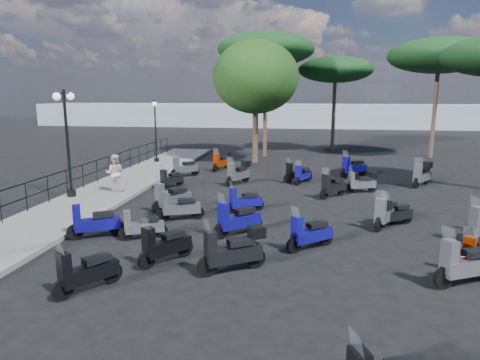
# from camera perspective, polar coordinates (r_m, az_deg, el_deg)

# --- Properties ---
(ground) EXTENTS (120.00, 120.00, 0.00)m
(ground) POSITION_cam_1_polar(r_m,az_deg,el_deg) (15.38, -0.25, -5.35)
(ground) COLOR black
(ground) RESTS_ON ground
(sidewalk) EXTENTS (3.00, 30.00, 0.15)m
(sidewalk) POSITION_cam_1_polar(r_m,az_deg,el_deg) (20.10, -17.50, -1.64)
(sidewalk) COLOR #605F5C
(sidewalk) RESTS_ON ground
(railing) EXTENTS (0.04, 26.04, 1.10)m
(railing) POSITION_cam_1_polar(r_m,az_deg,el_deg) (20.37, -21.18, 0.65)
(railing) COLOR black
(railing) RESTS_ON sidewalk
(lamp_post_1) EXTENTS (0.36, 1.32, 4.46)m
(lamp_post_1) POSITION_cam_1_polar(r_m,az_deg,el_deg) (19.17, -22.07, 5.39)
(lamp_post_1) COLOR black
(lamp_post_1) RESTS_ON sidewalk
(lamp_post_2) EXTENTS (0.52, 1.11, 3.89)m
(lamp_post_2) POSITION_cam_1_polar(r_m,az_deg,el_deg) (27.78, -11.21, 6.97)
(lamp_post_2) COLOR black
(lamp_post_2) RESTS_ON sidewalk
(pedestrian_far) EXTENTS (0.95, 0.82, 1.67)m
(pedestrian_far) POSITION_cam_1_polar(r_m,az_deg,el_deg) (19.75, -16.35, 0.90)
(pedestrian_far) COLOR beige
(pedestrian_far) RESTS_ON sidewalk
(scooter_0) EXTENTS (1.13, 1.48, 1.39)m
(scooter_0) POSITION_cam_1_polar(r_m,az_deg,el_deg) (11.65, -9.99, -8.62)
(scooter_0) COLOR black
(scooter_0) RESTS_ON ground
(scooter_1) EXTENTS (1.59, 1.00, 1.40)m
(scooter_1) POSITION_cam_1_polar(r_m,az_deg,el_deg) (14.15, -18.82, -5.43)
(scooter_1) COLOR black
(scooter_1) RESTS_ON ground
(scooter_2) EXTENTS (1.63, 0.82, 1.36)m
(scooter_2) POSITION_cam_1_polar(r_m,az_deg,el_deg) (15.37, -8.11, -3.64)
(scooter_2) COLOR black
(scooter_2) RESTS_ON ground
(scooter_3) EXTENTS (0.90, 1.36, 1.21)m
(scooter_3) POSITION_cam_1_polar(r_m,az_deg,el_deg) (20.69, -9.22, 0.10)
(scooter_3) COLOR black
(scooter_3) RESTS_ON ground
(scooter_4) EXTENTS (1.32, 1.28, 1.38)m
(scooter_4) POSITION_cam_1_polar(r_m,az_deg,el_deg) (23.35, -7.42, 1.59)
(scooter_4) COLOR black
(scooter_4) RESTS_ON ground
(scooter_5) EXTENTS (1.06, 1.48, 1.36)m
(scooter_5) POSITION_cam_1_polar(r_m,az_deg,el_deg) (10.51, -19.82, -11.49)
(scooter_5) COLOR black
(scooter_5) RESTS_ON ground
(scooter_6) EXTENTS (1.65, 1.16, 1.48)m
(scooter_6) POSITION_cam_1_polar(r_m,az_deg,el_deg) (10.90, -0.94, -9.46)
(scooter_6) COLOR black
(scooter_6) RESTS_ON ground
(scooter_7) EXTENTS (1.42, 0.78, 1.20)m
(scooter_7) POSITION_cam_1_polar(r_m,az_deg,el_deg) (13.63, -12.93, -6.04)
(scooter_7) COLOR black
(scooter_7) RESTS_ON ground
(scooter_8) EXTENTS (1.24, 1.53, 1.48)m
(scooter_8) POSITION_cam_1_polar(r_m,az_deg,el_deg) (16.58, -9.09, -2.41)
(scooter_8) COLOR black
(scooter_8) RESTS_ON ground
(scooter_9) EXTENTS (1.06, 1.65, 1.44)m
(scooter_9) POSITION_cam_1_polar(r_m,az_deg,el_deg) (21.26, -0.21, 0.88)
(scooter_9) COLOR black
(scooter_9) RESTS_ON ground
(scooter_10) EXTENTS (0.86, 1.60, 1.34)m
(scooter_10) POSITION_cam_1_polar(r_m,az_deg,el_deg) (25.23, -2.46, 2.47)
(scooter_10) COLOR black
(scooter_10) RESTS_ON ground
(scooter_11) EXTENTS (1.36, 1.16, 1.34)m
(scooter_11) POSITION_cam_1_polar(r_m,az_deg,el_deg) (12.61, 9.27, -7.10)
(scooter_11) COLOR black
(scooter_11) RESTS_ON ground
(scooter_12) EXTENTS (1.41, 1.36, 1.47)m
(scooter_12) POSITION_cam_1_polar(r_m,az_deg,el_deg) (13.61, -0.36, -5.34)
(scooter_12) COLOR black
(scooter_12) RESTS_ON ground
(scooter_13) EXTENTS (1.39, 0.94, 1.26)m
(scooter_13) POSITION_cam_1_polar(r_m,az_deg,el_deg) (16.23, 0.55, -2.84)
(scooter_13) COLOR black
(scooter_13) RESTS_ON ground
(scooter_14) EXTENTS (1.19, 1.40, 1.38)m
(scooter_14) POSITION_cam_1_polar(r_m,az_deg,el_deg) (19.01, 12.27, -0.85)
(scooter_14) COLOR black
(scooter_14) RESTS_ON ground
(scooter_15) EXTENTS (0.85, 1.46, 1.25)m
(scooter_15) POSITION_cam_1_polar(r_m,az_deg,el_deg) (21.65, 8.34, 0.67)
(scooter_15) COLOR black
(scooter_15) RESTS_ON ground
(scooter_17) EXTENTS (1.74, 1.01, 1.49)m
(scooter_17) POSITION_cam_1_polar(r_m,az_deg,el_deg) (11.50, 27.97, -9.92)
(scooter_17) COLOR black
(scooter_17) RESTS_ON ground
(scooter_18) EXTENTS (1.01, 1.57, 1.40)m
(scooter_18) POSITION_cam_1_polar(r_m,az_deg,el_deg) (15.23, 18.84, -4.25)
(scooter_18) COLOR black
(scooter_18) RESTS_ON ground
(scooter_19) EXTENTS (1.30, 0.98, 1.22)m
(scooter_19) POSITION_cam_1_polar(r_m,az_deg,el_deg) (15.54, 20.01, -4.25)
(scooter_19) COLOR black
(scooter_19) RESTS_ON ground
(scooter_20) EXTENTS (1.45, 1.03, 1.33)m
(scooter_20) POSITION_cam_1_polar(r_m,az_deg,el_deg) (21.87, 7.66, 0.87)
(scooter_20) COLOR black
(scooter_20) RESTS_ON ground
(scooter_21) EXTENTS (1.54, 1.23, 1.48)m
(scooter_21) POSITION_cam_1_polar(r_m,az_deg,el_deg) (23.88, 14.86, 1.60)
(scooter_21) COLOR black
(scooter_21) RESTS_ON ground
(scooter_23) EXTENTS (0.93, 1.38, 1.24)m
(scooter_23) POSITION_cam_1_polar(r_m,az_deg,el_deg) (12.64, 28.58, -8.51)
(scooter_23) COLOR black
(scooter_23) RESTS_ON ground
(scooter_26) EXTENTS (1.21, 1.62, 1.48)m
(scooter_26) POSITION_cam_1_polar(r_m,az_deg,el_deg) (22.59, 23.12, 0.62)
(scooter_26) COLOR black
(scooter_26) RESTS_ON ground
(scooter_27) EXTENTS (1.53, 0.72, 1.25)m
(scooter_27) POSITION_cam_1_polar(r_m,az_deg,el_deg) (20.17, 15.93, -0.34)
(scooter_27) COLOR black
(scooter_27) RESTS_ON ground
(broadleaf_tree) EXTENTS (5.43, 5.43, 7.77)m
(broadleaf_tree) POSITION_cam_1_polar(r_m,az_deg,el_deg) (27.69, 2.10, 13.53)
(broadleaf_tree) COLOR #38281E
(broadleaf_tree) RESTS_ON ground
(pine_0) EXTENTS (5.60, 5.60, 7.18)m
(pine_0) POSITION_cam_1_polar(r_m,az_deg,el_deg) (33.84, 12.62, 14.13)
(pine_0) COLOR #38281E
(pine_0) RESTS_ON ground
(pine_1) EXTENTS (6.88, 6.88, 8.17)m
(pine_1) POSITION_cam_1_polar(r_m,az_deg,el_deg) (32.92, 25.05, 14.79)
(pine_1) COLOR #38281E
(pine_1) RESTS_ON ground
(pine_2) EXTENTS (6.73, 6.73, 8.61)m
(pine_2) POSITION_cam_1_polar(r_m,az_deg,el_deg) (30.76, 3.46, 16.98)
(pine_2) COLOR #38281E
(pine_2) RESTS_ON ground
(distant_hills) EXTENTS (70.00, 8.00, 3.00)m
(distant_hills) POSITION_cam_1_polar(r_m,az_deg,el_deg) (59.66, 6.52, 8.57)
(distant_hills) COLOR gray
(distant_hills) RESTS_ON ground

